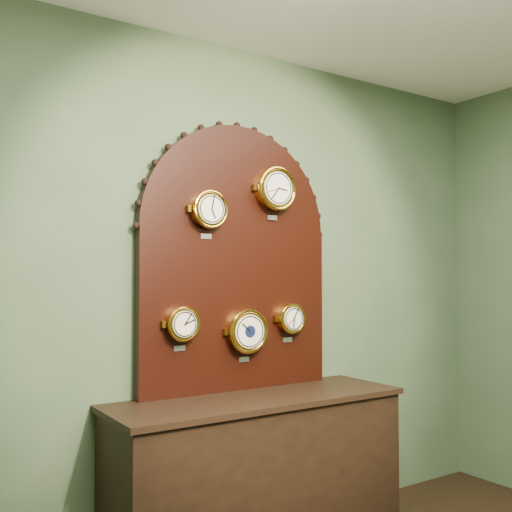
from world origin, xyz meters
TOP-DOWN VIEW (x-y plane):
  - wall_back at (0.00, 2.50)m, footprint 4.00×0.00m
  - shop_counter at (0.00, 2.23)m, footprint 1.60×0.50m
  - display_board at (0.00, 2.45)m, footprint 1.26×0.06m
  - roman_clock at (-0.22, 2.38)m, footprint 0.21×0.08m
  - arabic_clock at (0.22, 2.38)m, footprint 0.26×0.08m
  - hygrometer at (-0.37, 2.38)m, footprint 0.19×0.08m
  - barometer at (0.03, 2.38)m, footprint 0.25×0.08m
  - tide_clock at (0.33, 2.38)m, footprint 0.18×0.08m

SIDE VIEW (x-z plane):
  - shop_counter at x=0.00m, z-range 0.00..0.80m
  - barometer at x=0.03m, z-range 1.01..1.31m
  - hygrometer at x=-0.37m, z-range 1.10..1.34m
  - tide_clock at x=0.33m, z-range 1.11..1.34m
  - wall_back at x=0.00m, z-range -0.60..3.40m
  - display_board at x=0.00m, z-range 0.86..2.39m
  - roman_clock at x=-0.22m, z-range 1.70..1.96m
  - arabic_clock at x=0.22m, z-range 1.82..2.14m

